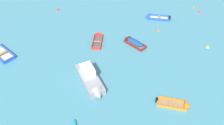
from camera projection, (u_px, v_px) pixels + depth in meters
The scene contains 10 objects.
rowboat_orange_back_row_left at pixel (181, 105), 23.38m from camera, with size 3.38×1.90×1.04m.
motor_launch_grey_near_left at pixel (91, 80), 25.37m from camera, with size 3.42×5.57×1.94m.
rowboat_red_foreground_center at pixel (98, 37), 31.92m from camera, with size 1.47×3.59×1.02m.
rowboat_maroon_near_camera at pixel (132, 41), 31.06m from camera, with size 2.96×3.13×1.00m.
rowboat_blue_center at pixel (152, 17), 35.79m from camera, with size 3.72×1.79×1.08m.
mooring_buoy_near_foreground at pixel (199, 12), 37.33m from camera, with size 0.44×0.44×0.44m, color red.
mooring_buoy_far_field at pixel (194, 8), 38.36m from camera, with size 0.31×0.31×0.31m, color orange.
mooring_buoy_outer_edge at pixel (207, 48), 30.51m from camera, with size 0.43×0.43×0.43m, color yellow.
mooring_buoy_between_boats_left at pixel (58, 10), 37.78m from camera, with size 0.46×0.46×0.46m, color red.
mooring_buoy_trailing at pixel (158, 31), 33.41m from camera, with size 0.37×0.37×0.37m, color orange.
Camera 1 is at (-0.83, -3.21, 18.39)m, focal length 39.57 mm.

